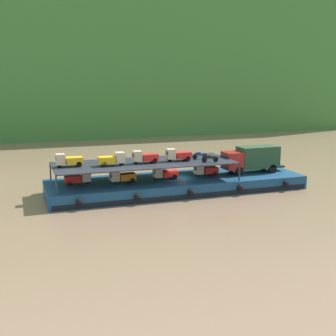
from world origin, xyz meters
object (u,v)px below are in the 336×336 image
object	(u,v)px
mini_truck_lower_mid	(165,173)
mini_truck_upper_fore	(145,157)
covered_lorry	(252,158)
mini_truck_lower_aft	(122,176)
mini_truck_lower_stern	(78,178)
mini_truck_upper_bow	(178,155)
mini_truck_lower_fore	(205,170)
motorcycle_upper_centre	(200,155)
mini_truck_upper_mid	(112,159)
cargo_barge	(177,184)
motorcycle_upper_port	(210,158)
mini_truck_upper_stern	(69,160)

from	to	relation	value
mini_truck_lower_mid	mini_truck_upper_fore	xyz separation A→B (m)	(-2.39, -0.28, 2.00)
mini_truck_upper_fore	covered_lorry	bearing A→B (deg)	1.47
mini_truck_lower_aft	mini_truck_lower_mid	world-z (taller)	same
mini_truck_lower_stern	mini_truck_lower_mid	size ratio (longest dim) A/B	1.00
mini_truck_lower_stern	mini_truck_upper_bow	world-z (taller)	mini_truck_upper_bow
mini_truck_lower_fore	mini_truck_upper_fore	distance (m)	7.65
covered_lorry	mini_truck_lower_stern	size ratio (longest dim) A/B	2.85
mini_truck_lower_aft	mini_truck_upper_bow	size ratio (longest dim) A/B	1.00
mini_truck_upper_bow	motorcycle_upper_centre	distance (m)	2.77
mini_truck_lower_aft	mini_truck_lower_fore	xyz separation A→B (m)	(9.89, 0.38, 0.00)
mini_truck_lower_mid	mini_truck_upper_bow	distance (m)	2.50
motorcycle_upper_centre	mini_truck_lower_aft	bearing A→B (deg)	-177.85
mini_truck_lower_fore	mini_truck_upper_bow	world-z (taller)	mini_truck_upper_bow
mini_truck_lower_fore	mini_truck_upper_mid	bearing A→B (deg)	-176.57
mini_truck_upper_bow	mini_truck_lower_mid	bearing A→B (deg)	172.67
cargo_barge	mini_truck_upper_bow	distance (m)	3.45
cargo_barge	mini_truck_upper_mid	distance (m)	8.29
cargo_barge	mini_truck_upper_mid	size ratio (longest dim) A/B	10.46
covered_lorry	motorcycle_upper_centre	distance (m)	6.76
mini_truck_upper_mid	mini_truck_upper_fore	xyz separation A→B (m)	(3.63, 0.22, 0.00)
mini_truck_upper_fore	cargo_barge	bearing A→B (deg)	5.56
mini_truck_upper_fore	motorcycle_upper_port	bearing A→B (deg)	-14.30
covered_lorry	cargo_barge	bearing A→B (deg)	179.78
cargo_barge	motorcycle_upper_port	distance (m)	4.88
motorcycle_upper_port	mini_truck_lower_stern	bearing A→B (deg)	169.26
mini_truck_upper_bow	motorcycle_upper_centre	bearing A→B (deg)	6.63
mini_truck_upper_stern	mini_truck_upper_mid	bearing A→B (deg)	-11.34
mini_truck_upper_mid	mini_truck_upper_bow	bearing A→B (deg)	2.33
mini_truck_upper_fore	motorcycle_upper_centre	size ratio (longest dim) A/B	1.45
mini_truck_lower_stern	mini_truck_upper_mid	bearing A→B (deg)	-17.86
covered_lorry	mini_truck_lower_fore	world-z (taller)	covered_lorry
covered_lorry	motorcycle_upper_port	size ratio (longest dim) A/B	4.14
covered_lorry	mini_truck_lower_stern	world-z (taller)	covered_lorry
mini_truck_lower_aft	mini_truck_upper_fore	world-z (taller)	mini_truck_upper_fore
motorcycle_upper_port	motorcycle_upper_centre	world-z (taller)	same
mini_truck_upper_fore	mini_truck_upper_bow	size ratio (longest dim) A/B	0.99
cargo_barge	mini_truck_upper_mid	xyz separation A→B (m)	(-7.52, -0.60, 3.44)
mini_truck_lower_mid	motorcycle_upper_centre	world-z (taller)	motorcycle_upper_centre
mini_truck_lower_aft	mini_truck_lower_fore	distance (m)	9.89
mini_truck_upper_bow	motorcycle_upper_port	bearing A→B (deg)	-31.35
motorcycle_upper_port	mini_truck_upper_mid	bearing A→B (deg)	171.69
covered_lorry	mini_truck_lower_stern	bearing A→B (deg)	178.45
motorcycle_upper_port	cargo_barge	bearing A→B (deg)	144.68
covered_lorry	motorcycle_upper_centre	bearing A→B (deg)	179.46
mini_truck_lower_fore	mini_truck_upper_fore	bearing A→B (deg)	-176.59
mini_truck_lower_stern	mini_truck_upper_fore	world-z (taller)	mini_truck_upper_fore
mini_truck_lower_stern	mini_truck_upper_stern	world-z (taller)	mini_truck_upper_stern
mini_truck_lower_aft	mini_truck_upper_fore	bearing A→B (deg)	-1.42
cargo_barge	mini_truck_upper_bow	world-z (taller)	mini_truck_upper_bow
mini_truck_upper_mid	mini_truck_upper_fore	world-z (taller)	same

